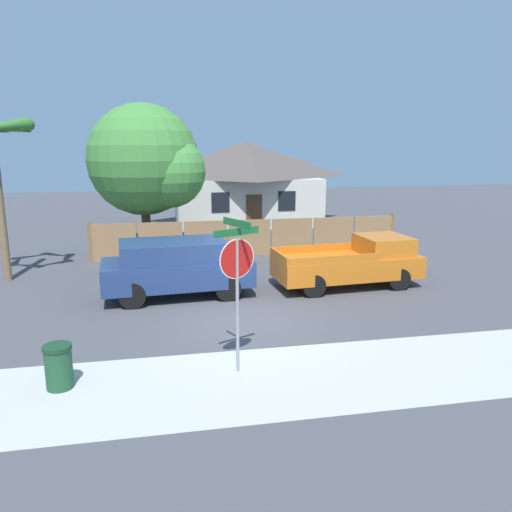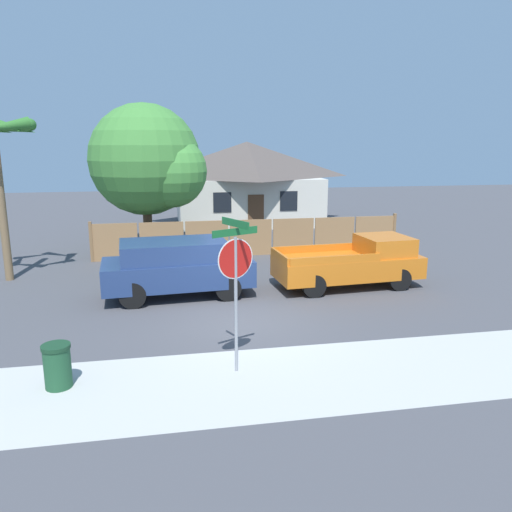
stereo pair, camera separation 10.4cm
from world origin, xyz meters
TOP-DOWN VIEW (x-y plane):
  - ground_plane at (0.00, 0.00)m, footprint 80.00×80.00m
  - sidewalk_strip at (0.00, -3.60)m, footprint 36.00×3.20m
  - wooden_fence at (1.65, 8.06)m, footprint 13.42×0.12m
  - house at (3.04, 17.30)m, footprint 9.02×6.37m
  - oak_tree at (-2.51, 9.54)m, footprint 5.05×4.81m
  - red_suv at (-1.68, 2.64)m, footprint 4.79×2.35m
  - orange_pickup at (4.25, 2.66)m, footprint 5.01×2.25m
  - stop_sign at (-0.61, -3.05)m, footprint 0.99×0.89m
  - trash_bin at (-4.23, -3.12)m, footprint 0.56×0.56m

SIDE VIEW (x-z plane):
  - ground_plane at x=0.00m, z-range 0.00..0.00m
  - sidewalk_strip at x=0.00m, z-range 0.00..0.01m
  - trash_bin at x=-4.23m, z-range 0.01..0.91m
  - wooden_fence at x=1.65m, z-range -0.05..1.62m
  - orange_pickup at x=4.25m, z-range -0.02..1.67m
  - red_suv at x=-1.68m, z-range 0.09..1.89m
  - stop_sign at x=-0.61m, z-range 0.62..3.91m
  - house at x=3.04m, z-range 0.09..4.97m
  - oak_tree at x=-2.51m, z-range 0.73..7.22m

